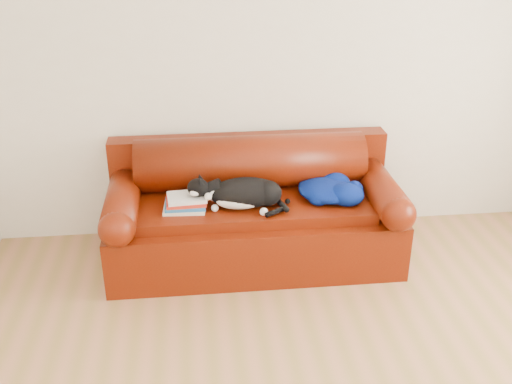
# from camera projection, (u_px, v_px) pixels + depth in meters

# --- Properties ---
(room_shell) EXTENTS (4.52, 4.02, 2.61)m
(room_shell) POSITION_uv_depth(u_px,v_px,m) (382.00, 99.00, 2.54)
(room_shell) COLOR beige
(room_shell) RESTS_ON ground
(sofa_base) EXTENTS (2.10, 0.90, 0.50)m
(sofa_base) POSITION_uv_depth(u_px,v_px,m) (254.00, 230.00, 4.44)
(sofa_base) COLOR #430A02
(sofa_base) RESTS_ON ground
(sofa_back) EXTENTS (2.10, 1.01, 0.88)m
(sofa_back) POSITION_uv_depth(u_px,v_px,m) (250.00, 179.00, 4.53)
(sofa_back) COLOR #430A02
(sofa_back) RESTS_ON ground
(book_stack) EXTENTS (0.30, 0.24, 0.10)m
(book_stack) POSITION_uv_depth(u_px,v_px,m) (186.00, 203.00, 4.15)
(book_stack) COLOR beige
(book_stack) RESTS_ON sofa_base
(cat) EXTENTS (0.70, 0.38, 0.26)m
(cat) POSITION_uv_depth(u_px,v_px,m) (244.00, 194.00, 4.16)
(cat) COLOR black
(cat) RESTS_ON sofa_base
(blanket) EXTENTS (0.53, 0.54, 0.16)m
(blanket) POSITION_uv_depth(u_px,v_px,m) (329.00, 189.00, 4.31)
(blanket) COLOR #020249
(blanket) RESTS_ON sofa_base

